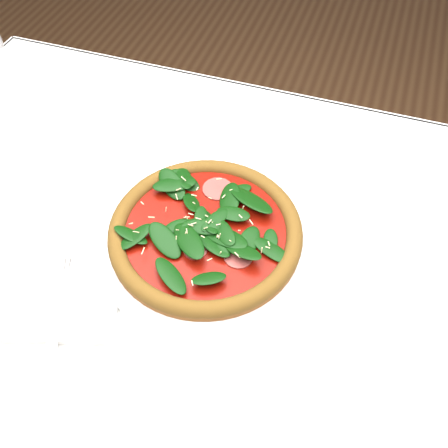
% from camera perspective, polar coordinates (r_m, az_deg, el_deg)
% --- Properties ---
extents(ground, '(6.00, 6.00, 0.00)m').
position_cam_1_polar(ground, '(1.41, -0.88, -21.02)').
color(ground, brown).
rests_on(ground, ground).
extents(dining_table, '(1.21, 0.81, 0.75)m').
position_cam_1_polar(dining_table, '(0.81, -1.44, -7.15)').
color(dining_table, silver).
rests_on(dining_table, ground).
extents(plate, '(0.33, 0.33, 0.01)m').
position_cam_1_polar(plate, '(0.74, -2.10, -1.54)').
color(plate, silver).
rests_on(plate, dining_table).
extents(pizza, '(0.34, 0.34, 0.04)m').
position_cam_1_polar(pizza, '(0.72, -2.14, -0.64)').
color(pizza, '#995724').
rests_on(pizza, plate).
extents(napkin, '(0.17, 0.11, 0.01)m').
position_cam_1_polar(napkin, '(0.70, -18.46, -10.13)').
color(napkin, silver).
rests_on(napkin, dining_table).
extents(fork, '(0.07, 0.14, 0.00)m').
position_cam_1_polar(fork, '(0.71, -18.38, -7.94)').
color(fork, silver).
rests_on(fork, napkin).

